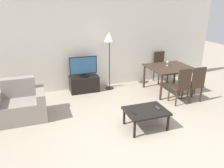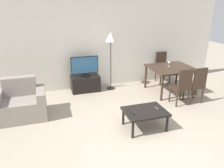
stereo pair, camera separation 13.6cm
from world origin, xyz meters
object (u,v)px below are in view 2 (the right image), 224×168
object	(u,v)px
dining_table	(171,70)
remote_primary	(157,108)
dining_chair_near_right	(197,84)
remote_secondary	(133,113)
dining_chair_near	(182,85)
tv_stand	(85,83)
dining_chair_far	(162,66)
armchair	(21,104)
floor_lamp	(111,41)
coffee_table	(145,113)
wine_glass_left	(169,63)
tv	(85,66)

from	to	relation	value
dining_table	remote_primary	size ratio (longest dim) A/B	7.95
dining_chair_near_right	remote_secondary	distance (m)	2.15
dining_chair_near	remote_primary	world-z (taller)	dining_chair_near
tv_stand	dining_chair_far	distance (m)	2.53
armchair	dining_chair_near	distance (m)	3.79
floor_lamp	tv_stand	bearing A→B (deg)	176.29
dining_chair_near	tv_stand	bearing A→B (deg)	142.05
armchair	coffee_table	distance (m)	2.71
remote_primary	wine_glass_left	world-z (taller)	wine_glass_left
floor_lamp	wine_glass_left	size ratio (longest dim) A/B	11.42
armchair	dining_table	size ratio (longest dim) A/B	0.89
armchair	dining_chair_near	xyz separation A→B (m)	(3.74, -0.53, 0.21)
floor_lamp	dining_chair_near	bearing A→B (deg)	-49.78
floor_lamp	wine_glass_left	bearing A→B (deg)	-22.41
tv_stand	wine_glass_left	size ratio (longest dim) A/B	5.55
remote_secondary	dining_table	bearing A→B (deg)	41.18
floor_lamp	remote_primary	distance (m)	2.53
armchair	tv_stand	xyz separation A→B (m)	(1.65, 1.10, -0.09)
tv	remote_secondary	size ratio (longest dim) A/B	5.13
coffee_table	dining_chair_near	distance (m)	1.52
tv	floor_lamp	size ratio (longest dim) A/B	0.46
floor_lamp	tv	bearing A→B (deg)	176.47
dining_chair_near	remote_secondary	size ratio (longest dim) A/B	6.34
dining_chair_far	wine_glass_left	distance (m)	0.85
dining_chair_near_right	floor_lamp	bearing A→B (deg)	137.96
tv_stand	dining_table	xyz separation A→B (m)	(2.30, -0.78, 0.42)
coffee_table	dining_chair_near	bearing A→B (deg)	28.10
tv	coffee_table	xyz separation A→B (m)	(0.76, -2.34, -0.39)
coffee_table	dining_chair_far	size ratio (longest dim) A/B	0.88
dining_chair_near_right	remote_secondary	bearing A→B (deg)	-160.09
tv_stand	dining_chair_near	size ratio (longest dim) A/B	0.85
dining_chair_near	remote_primary	bearing A→B (deg)	-146.31
armchair	wine_glass_left	xyz separation A→B (m)	(3.93, 0.43, 0.51)
floor_lamp	wine_glass_left	world-z (taller)	floor_lamp
coffee_table	dining_chair_far	distance (m)	2.99
coffee_table	dining_table	bearing A→B (deg)	45.48
dining_table	wine_glass_left	world-z (taller)	wine_glass_left
tv	remote_secondary	distance (m)	2.43
dining_table	wine_glass_left	distance (m)	0.21
dining_chair_near	coffee_table	bearing A→B (deg)	-151.90
wine_glass_left	tv_stand	bearing A→B (deg)	163.44
armchair	remote_primary	bearing A→B (deg)	-24.85
armchair	coffee_table	xyz separation A→B (m)	(2.42, -1.24, 0.03)
armchair	dining_chair_far	bearing A→B (deg)	15.83
dining_table	dining_chair_far	size ratio (longest dim) A/B	1.25
wine_glass_left	dining_chair_far	bearing A→B (deg)	72.88
armchair	tv_stand	size ratio (longest dim) A/B	1.31
remote_secondary	wine_glass_left	bearing A→B (deg)	43.30
dining_chair_near_right	floor_lamp	size ratio (longest dim) A/B	0.57
remote_secondary	wine_glass_left	distance (m)	2.49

